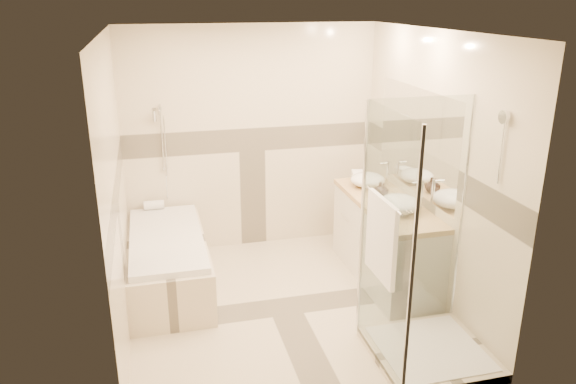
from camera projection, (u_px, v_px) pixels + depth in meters
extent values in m
cube|color=beige|center=(284.00, 307.00, 5.28)|extent=(2.80, 3.00, 0.01)
cube|color=silver|center=(283.00, 30.00, 4.45)|extent=(2.80, 3.00, 0.01)
cube|color=beige|center=(252.00, 140.00, 6.25)|extent=(2.80, 0.01, 2.50)
cube|color=beige|center=(341.00, 253.00, 3.49)|extent=(2.80, 0.01, 2.50)
cube|color=beige|center=(116.00, 194.00, 4.54)|extent=(0.01, 3.00, 2.50)
cube|color=beige|center=(431.00, 169.00, 5.19)|extent=(0.01, 3.00, 2.50)
cube|color=white|center=(416.00, 140.00, 5.40)|extent=(0.01, 1.60, 1.00)
cylinder|color=silver|center=(162.00, 137.00, 5.96)|extent=(0.02, 0.02, 0.70)
cube|color=beige|center=(168.00, 264.00, 5.56)|extent=(0.75, 1.70, 0.50)
cube|color=white|center=(166.00, 238.00, 5.47)|extent=(0.69, 1.60, 0.06)
ellipsoid|color=white|center=(167.00, 243.00, 5.48)|extent=(0.56, 1.40, 0.16)
cube|color=silver|center=(385.00, 243.00, 5.68)|extent=(0.55, 1.60, 0.80)
cylinder|color=silver|center=(374.00, 248.00, 5.20)|extent=(0.01, 0.24, 0.01)
cylinder|color=silver|center=(345.00, 217.00, 5.93)|extent=(0.01, 0.24, 0.01)
cube|color=tan|center=(387.00, 203.00, 5.54)|extent=(0.57, 1.62, 0.05)
cube|color=beige|center=(429.00, 353.00, 4.53)|extent=(0.90, 0.90, 0.08)
cube|color=white|center=(430.00, 348.00, 4.51)|extent=(0.80, 0.80, 0.01)
cube|color=white|center=(385.00, 246.00, 4.09)|extent=(0.01, 0.90, 2.00)
cube|color=white|center=(414.00, 218.00, 4.60)|extent=(0.90, 0.01, 2.00)
cylinder|color=silver|center=(412.00, 274.00, 3.68)|extent=(0.03, 0.03, 2.00)
cylinder|color=silver|center=(362.00, 223.00, 4.50)|extent=(0.03, 0.03, 2.00)
cylinder|color=silver|center=(463.00, 213.00, 4.71)|extent=(0.03, 0.03, 2.00)
cylinder|color=silver|center=(504.00, 117.00, 3.99)|extent=(0.03, 0.10, 0.10)
cylinder|color=silver|center=(383.00, 200.00, 3.97)|extent=(0.02, 0.60, 0.02)
cube|color=white|center=(381.00, 239.00, 4.07)|extent=(0.04, 0.48, 0.62)
ellipsoid|color=white|center=(368.00, 180.00, 5.94)|extent=(0.36, 0.36, 0.15)
ellipsoid|color=white|center=(399.00, 204.00, 5.23)|extent=(0.40, 0.40, 0.16)
cylinder|color=silver|center=(388.00, 173.00, 5.98)|extent=(0.03, 0.03, 0.26)
cylinder|color=silver|center=(384.00, 164.00, 5.93)|extent=(0.09, 0.02, 0.02)
cylinder|color=silver|center=(421.00, 195.00, 5.26)|extent=(0.03, 0.03, 0.29)
cylinder|color=silver|center=(417.00, 183.00, 5.21)|extent=(0.11, 0.03, 0.03)
imported|color=black|center=(383.00, 191.00, 5.56)|extent=(0.08, 0.08, 0.17)
imported|color=black|center=(380.00, 189.00, 5.64)|extent=(0.15, 0.15, 0.15)
cube|color=white|center=(359.00, 176.00, 6.18)|extent=(0.21, 0.28, 0.08)
cylinder|color=white|center=(154.00, 205.00, 6.12)|extent=(0.22, 0.10, 0.10)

